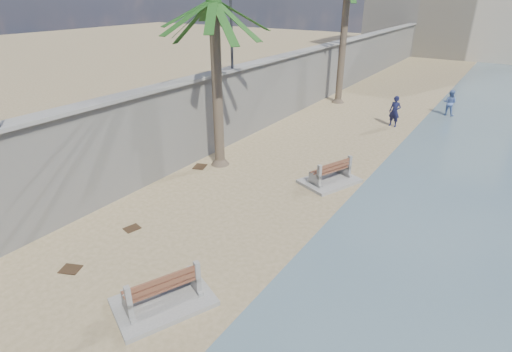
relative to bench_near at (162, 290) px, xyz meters
The scene contains 11 objects.
ground_plane 1.85m from the bench_near, 97.88° to the right, with size 140.00×140.00×0.00m, color #9C855F.
seawall 19.05m from the bench_near, 106.66° to the left, with size 0.45×70.00×3.50m, color gray.
wall_cap 19.26m from the bench_near, 106.66° to the left, with size 0.80×70.00×0.12m, color gray.
bench_near is the anchor object (origin of this frame).
bench_far 8.49m from the bench_near, 86.02° to the left, with size 2.22×2.61×0.92m.
palm_mid 10.51m from the bench_near, 118.82° to the left, with size 5.00×5.00×7.43m.
person_a 17.12m from the bench_near, 87.99° to the left, with size 0.70×0.48×1.95m, color #131536.
person_b 21.29m from the bench_near, 82.57° to the left, with size 0.83×0.64×1.72m, color #536DAB.
debris_b 3.13m from the bench_near, behind, with size 0.52×0.41×0.03m, color #382616.
debris_c 8.29m from the bench_near, 124.57° to the left, with size 0.61×0.48×0.03m, color #382616.
debris_d 3.80m from the bench_near, 150.36° to the left, with size 0.47×0.38×0.03m, color #382616.
Camera 1 is at (6.20, -3.21, 6.88)m, focal length 28.00 mm.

